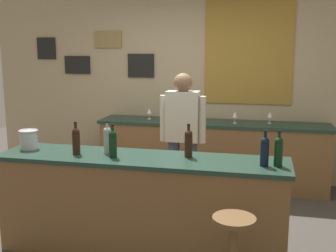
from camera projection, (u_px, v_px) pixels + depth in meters
The scene contains 17 objects.
ground_plane at pixel (153, 233), 4.35m from camera, with size 10.00×10.00×0.00m, color #423D38.
back_wall at pixel (190, 81), 6.02m from camera, with size 6.00×0.09×2.80m.
bar_counter at pixel (141, 205), 3.88m from camera, with size 2.66×0.60×0.92m.
side_counter at pixel (212, 154), 5.75m from camera, with size 3.12×0.56×0.90m.
bartender at pixel (183, 134), 4.69m from camera, with size 0.52×0.21×1.62m.
bar_stool at pixel (233, 245), 3.09m from camera, with size 0.32×0.32×0.68m.
wine_bottle_a at pixel (76, 140), 3.86m from camera, with size 0.07×0.07×0.31m.
wine_bottle_b at pixel (107, 139), 3.89m from camera, with size 0.07×0.07×0.31m.
wine_bottle_c at pixel (113, 143), 3.75m from camera, with size 0.07×0.07×0.31m.
wine_bottle_d at pixel (188, 142), 3.76m from camera, with size 0.07×0.07×0.31m.
wine_bottle_e at pixel (265, 150), 3.47m from camera, with size 0.07×0.07×0.31m.
wine_bottle_f at pixel (279, 150), 3.47m from camera, with size 0.07×0.07×0.31m.
ice_bucket at pixel (29, 139), 4.07m from camera, with size 0.19×0.19×0.19m.
wine_glass_a at pixel (149, 111), 5.87m from camera, with size 0.07×0.07×0.16m.
wine_glass_b at pixel (235, 115), 5.54m from camera, with size 0.07×0.07×0.16m.
wine_glass_c at pixel (270, 115), 5.55m from camera, with size 0.07×0.07×0.16m.
coffee_mug at pixel (168, 117), 5.77m from camera, with size 0.12×0.08×0.09m.
Camera 1 is at (1.07, -3.93, 1.90)m, focal length 44.80 mm.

